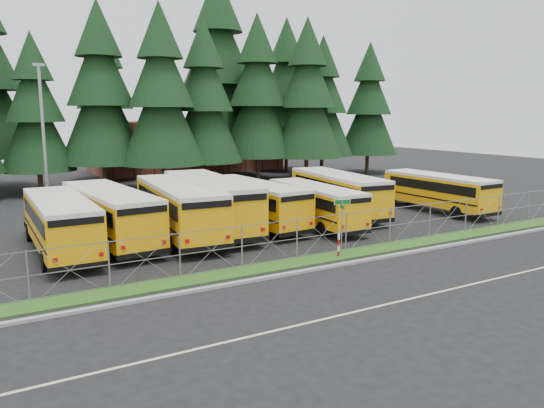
{
  "coord_description": "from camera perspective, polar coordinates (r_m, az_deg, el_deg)",
  "views": [
    {
      "loc": [
        -17.6,
        -22.16,
        7.07
      ],
      "look_at": [
        -2.52,
        4.0,
        1.83
      ],
      "focal_mm": 35.0,
      "sensor_mm": 36.0,
      "label": 1
    }
  ],
  "objects": [
    {
      "name": "conifer_11",
      "position": [
        58.69,
        -17.53,
        10.5
      ],
      "size": [
        7.42,
        7.42,
        16.42
      ],
      "primitive_type": null,
      "color": "black",
      "rests_on": "ground"
    },
    {
      "name": "conifer_13",
      "position": [
        65.7,
        1.57,
        11.64
      ],
      "size": [
        8.26,
        8.26,
        18.27
      ],
      "primitive_type": null,
      "color": "black",
      "rests_on": "ground"
    },
    {
      "name": "grass_verge",
      "position": [
        27.9,
        10.43,
        -4.95
      ],
      "size": [
        50.0,
        1.4,
        0.06
      ],
      "primitive_type": "cube",
      "color": "#264E16",
      "rests_on": "ground"
    },
    {
      "name": "conifer_3",
      "position": [
        50.48,
        -17.92,
        10.93
      ],
      "size": [
        7.64,
        7.64,
        16.89
      ],
      "primitive_type": null,
      "color": "black",
      "rests_on": "ground"
    },
    {
      "name": "bus_1",
      "position": [
        30.09,
        -17.22,
        -1.27
      ],
      "size": [
        3.56,
        11.63,
        3.0
      ],
      "primitive_type": null,
      "rotation": [
        0.0,
        0.0,
        0.08
      ],
      "color": "#FCAE07",
      "rests_on": "ground"
    },
    {
      "name": "striped_bollard",
      "position": [
        26.39,
        7.19,
        -4.44
      ],
      "size": [
        0.11,
        0.11,
        1.2
      ],
      "primitive_type": "cylinder",
      "color": "#B20C0C",
      "rests_on": "ground"
    },
    {
      "name": "light_standard",
      "position": [
        37.78,
        -23.35,
        6.66
      ],
      "size": [
        0.7,
        0.35,
        10.14
      ],
      "color": "gray",
      "rests_on": "ground"
    },
    {
      "name": "bus_3",
      "position": [
        32.08,
        -6.94,
        -0.03
      ],
      "size": [
        3.81,
        12.47,
        3.22
      ],
      "primitive_type": null,
      "rotation": [
        0.0,
        0.0,
        -0.07
      ],
      "color": "#FCAE07",
      "rests_on": "ground"
    },
    {
      "name": "bus_east",
      "position": [
        40.0,
        17.07,
        1.17
      ],
      "size": [
        2.6,
        10.28,
        2.68
      ],
      "primitive_type": null,
      "rotation": [
        0.0,
        0.0,
        0.02
      ],
      "color": "#FCAE07",
      "rests_on": "ground"
    },
    {
      "name": "bus_6",
      "position": [
        36.9,
        6.79,
        1.04
      ],
      "size": [
        4.05,
        11.48,
        2.94
      ],
      "primitive_type": null,
      "rotation": [
        0.0,
        0.0,
        -0.13
      ],
      "color": "#FCAE07",
      "rests_on": "ground"
    },
    {
      "name": "bus_2",
      "position": [
        30.72,
        -10.14,
        -0.65
      ],
      "size": [
        3.82,
        12.1,
        3.12
      ],
      "primitive_type": null,
      "rotation": [
        0.0,
        0.0,
        -0.09
      ],
      "color": "#FCAE07",
      "rests_on": "ground"
    },
    {
      "name": "conifer_8",
      "position": [
        60.16,
        5.46,
        10.41
      ],
      "size": [
        6.97,
        6.97,
        15.42
      ],
      "primitive_type": null,
      "color": "black",
      "rests_on": "ground"
    },
    {
      "name": "conifer_9",
      "position": [
        63.71,
        10.36,
        10.1
      ],
      "size": [
        6.81,
        6.81,
        15.07
      ],
      "primitive_type": null,
      "color": "black",
      "rests_on": "ground"
    },
    {
      "name": "conifer_4",
      "position": [
        48.61,
        -11.81,
        11.08
      ],
      "size": [
        7.5,
        7.5,
        16.6
      ],
      "primitive_type": null,
      "color": "black",
      "rests_on": "ground"
    },
    {
      "name": "bus_4",
      "position": [
        33.03,
        -2.34,
        -0.03
      ],
      "size": [
        3.25,
        10.95,
        2.83
      ],
      "primitive_type": null,
      "rotation": [
        0.0,
        0.0,
        0.07
      ],
      "color": "#FCAE07",
      "rests_on": "ground"
    },
    {
      "name": "curb",
      "position": [
        26.88,
        12.37,
        -5.51
      ],
      "size": [
        50.0,
        0.25,
        0.12
      ],
      "primitive_type": "cube",
      "color": "gray",
      "rests_on": "ground"
    },
    {
      "name": "bus_5",
      "position": [
        33.3,
        4.37,
        -0.17
      ],
      "size": [
        2.88,
        10.03,
        2.6
      ],
      "primitive_type": null,
      "rotation": [
        0.0,
        0.0,
        -0.05
      ],
      "color": "#FCAE07",
      "rests_on": "ground"
    },
    {
      "name": "conifer_7",
      "position": [
        55.82,
        3.79,
        11.1
      ],
      "size": [
        7.53,
        7.53,
        16.64
      ],
      "primitive_type": null,
      "color": "black",
      "rests_on": "ground"
    },
    {
      "name": "street_sign",
      "position": [
        26.61,
        7.54,
        -1.16
      ],
      "size": [
        0.81,
        0.53,
        2.81
      ],
      "color": "gray",
      "rests_on": "ground"
    },
    {
      "name": "ground",
      "position": [
        29.17,
        8.26,
        -4.29
      ],
      "size": [
        120.0,
        120.0,
        0.0
      ],
      "primitive_type": "plane",
      "color": "black",
      "rests_on": "ground"
    },
    {
      "name": "conifer_2",
      "position": [
        50.18,
        -24.11,
        8.83
      ],
      "size": [
        6.26,
        6.26,
        13.85
      ],
      "primitive_type": null,
      "color": "black",
      "rests_on": "ground"
    },
    {
      "name": "bus_0",
      "position": [
        28.91,
        -21.87,
        -2.12
      ],
      "size": [
        2.61,
        10.97,
        2.87
      ],
      "primitive_type": null,
      "rotation": [
        0.0,
        0.0,
        -0.0
      ],
      "color": "#FCAE07",
      "rests_on": "ground"
    },
    {
      "name": "conifer_12",
      "position": [
        59.7,
        -5.77,
        13.62
      ],
      "size": [
        10.0,
        10.0,
        22.11
      ],
      "primitive_type": null,
      "color": "black",
      "rests_on": "ground"
    },
    {
      "name": "brick_building",
      "position": [
        66.62,
        -9.21,
        6.21
      ],
      "size": [
        22.0,
        10.0,
        6.0
      ],
      "primitive_type": "cube",
      "color": "brown",
      "rests_on": "ground"
    },
    {
      "name": "road_lane_line",
      "position": [
        23.67,
        20.42,
        -8.16
      ],
      "size": [
        50.0,
        0.12,
        0.01
      ],
      "primitive_type": "cube",
      "color": "beige",
      "rests_on": "ground"
    },
    {
      "name": "conifer_5",
      "position": [
        51.53,
        -7.29,
        10.71
      ],
      "size": [
        7.16,
        7.16,
        15.84
      ],
      "primitive_type": null,
      "color": "black",
      "rests_on": "ground"
    },
    {
      "name": "conifer_6",
      "position": [
        55.52,
        -1.57,
        11.31
      ],
      "size": [
        7.68,
        7.68,
        16.99
      ],
      "primitive_type": null,
      "color": "black",
      "rests_on": "ground"
    },
    {
      "name": "chainlink_fence",
      "position": [
        28.19,
        9.57,
        -2.74
      ],
      "size": [
        44.0,
        0.1,
        2.0
      ],
      "primitive_type": null,
      "color": "gray",
      "rests_on": "ground"
    }
  ]
}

